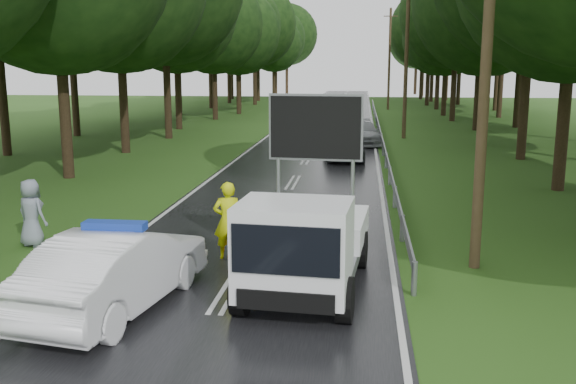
# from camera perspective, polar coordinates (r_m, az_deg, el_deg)

# --- Properties ---
(ground) EXTENTS (160.00, 160.00, 0.00)m
(ground) POSITION_cam_1_polar(r_m,az_deg,el_deg) (13.34, -5.12, -8.51)
(ground) COLOR #294E16
(ground) RESTS_ON ground
(road) EXTENTS (7.00, 140.00, 0.02)m
(road) POSITION_cam_1_polar(r_m,az_deg,el_deg) (42.60, 3.05, 5.20)
(road) COLOR black
(road) RESTS_ON ground
(guardrail) EXTENTS (0.12, 60.06, 0.70)m
(guardrail) POSITION_cam_1_polar(r_m,az_deg,el_deg) (42.15, 8.08, 5.77)
(guardrail) COLOR gray
(guardrail) RESTS_ON ground
(utility_pole_near) EXTENTS (1.40, 0.24, 10.00)m
(utility_pole_near) POSITION_cam_1_polar(r_m,az_deg,el_deg) (14.53, 17.32, 12.98)
(utility_pole_near) COLOR #463620
(utility_pole_near) RESTS_ON ground
(utility_pole_mid) EXTENTS (1.40, 0.24, 10.00)m
(utility_pole_mid) POSITION_cam_1_polar(r_m,az_deg,el_deg) (40.37, 10.49, 11.88)
(utility_pole_mid) COLOR #463620
(utility_pole_mid) RESTS_ON ground
(utility_pole_far) EXTENTS (1.40, 0.24, 10.00)m
(utility_pole_far) POSITION_cam_1_polar(r_m,az_deg,el_deg) (66.34, 9.00, 11.62)
(utility_pole_far) COLOR #463620
(utility_pole_far) RESTS_ON ground
(police_sedan) EXTENTS (2.38, 4.86, 1.69)m
(police_sedan) POSITION_cam_1_polar(r_m,az_deg,el_deg) (12.36, -14.95, -6.71)
(police_sedan) COLOR white
(police_sedan) RESTS_ON ground
(work_truck) EXTENTS (2.51, 4.99, 3.86)m
(work_truck) POSITION_cam_1_polar(r_m,az_deg,el_deg) (12.73, 1.53, -4.51)
(work_truck) COLOR gray
(work_truck) RESTS_ON ground
(barrier) EXTENTS (2.14, 0.93, 0.95)m
(barrier) POSITION_cam_1_polar(r_m,az_deg,el_deg) (14.90, -0.59, -3.46)
(barrier) COLOR #F9EB0D
(barrier) RESTS_ON ground
(officer) EXTENTS (0.76, 0.58, 1.85)m
(officer) POSITION_cam_1_polar(r_m,az_deg,el_deg) (15.04, -5.38, -2.55)
(officer) COLOR #E1F30D
(officer) RESTS_ON ground
(civilian) EXTENTS (1.01, 1.00, 1.65)m
(civilian) POSITION_cam_1_polar(r_m,az_deg,el_deg) (13.46, -2.45, -4.61)
(civilian) COLOR #193CA8
(civilian) RESTS_ON ground
(bystander_right) EXTENTS (0.98, 0.81, 1.71)m
(bystander_right) POSITION_cam_1_polar(r_m,az_deg,el_deg) (17.28, -21.84, -1.74)
(bystander_right) COLOR gray
(bystander_right) RESTS_ON ground
(queue_car_first) EXTENTS (2.32, 4.67, 1.53)m
(queue_car_first) POSITION_cam_1_polar(r_m,az_deg,el_deg) (31.15, 4.91, 4.33)
(queue_car_first) COLOR #3C3E43
(queue_car_first) RESTS_ON ground
(queue_car_second) EXTENTS (2.47, 4.81, 1.33)m
(queue_car_second) POSITION_cam_1_polar(r_m,az_deg,el_deg) (37.12, 6.56, 5.26)
(queue_car_second) COLOR #9C9EA3
(queue_car_second) RESTS_ON ground
(queue_car_third) EXTENTS (2.61, 5.23, 1.42)m
(queue_car_third) POSITION_cam_1_polar(r_m,az_deg,el_deg) (43.52, 4.78, 6.23)
(queue_car_third) COLOR black
(queue_car_third) RESTS_ON ground
(queue_car_fourth) EXTENTS (2.07, 4.53, 1.44)m
(queue_car_fourth) POSITION_cam_1_polar(r_m,az_deg,el_deg) (49.49, 5.35, 6.84)
(queue_car_fourth) COLOR #45464D
(queue_car_fourth) RESTS_ON ground
(cone_near_left) EXTENTS (0.37, 0.37, 0.78)m
(cone_near_left) POSITION_cam_1_polar(r_m,az_deg,el_deg) (13.26, -19.00, -7.51)
(cone_near_left) COLOR black
(cone_near_left) RESTS_ON ground
(cone_center) EXTENTS (0.37, 0.37, 0.78)m
(cone_center) POSITION_cam_1_polar(r_m,az_deg,el_deg) (15.16, -4.86, -4.57)
(cone_center) COLOR black
(cone_center) RESTS_ON ground
(cone_far) EXTENTS (0.37, 0.37, 0.78)m
(cone_far) POSITION_cam_1_polar(r_m,az_deg,el_deg) (17.23, -2.98, -2.60)
(cone_far) COLOR black
(cone_far) RESTS_ON ground
(cone_left_mid) EXTENTS (0.34, 0.34, 0.72)m
(cone_left_mid) POSITION_cam_1_polar(r_m,az_deg,el_deg) (16.18, -13.47, -3.93)
(cone_left_mid) COLOR black
(cone_left_mid) RESTS_ON ground
(cone_right) EXTENTS (0.39, 0.39, 0.82)m
(cone_right) POSITION_cam_1_polar(r_m,az_deg,el_deg) (16.42, 5.67, -3.28)
(cone_right) COLOR black
(cone_right) RESTS_ON ground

